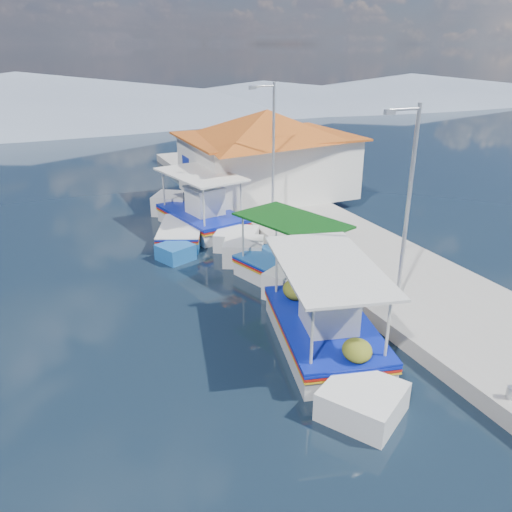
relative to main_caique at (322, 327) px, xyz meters
name	(u,v)px	position (x,y,z in m)	size (l,w,h in m)	color
ground	(299,385)	(-1.49, -1.43, -0.54)	(160.00, 160.00, 0.00)	black
quay	(358,256)	(4.41, 4.57, -0.29)	(5.00, 44.00, 0.50)	gray
bollards	(322,262)	(2.31, 3.82, 0.11)	(0.20, 17.20, 0.30)	#A5A8AD
main_caique	(322,327)	(0.00, 0.00, 0.00)	(3.82, 8.27, 2.81)	silver
caique_green_canopy	(290,272)	(1.10, 4.03, -0.14)	(3.49, 6.88, 2.69)	silver
caique_blue_hull	(180,234)	(-1.27, 9.77, -0.25)	(3.25, 5.51, 1.06)	#1A569E
caique_far	(202,217)	(0.11, 10.92, 0.00)	(3.46, 8.13, 2.90)	silver
harbor_building	(267,151)	(4.70, 13.57, 2.24)	(10.49, 10.49, 4.40)	silver
lamp_post_near	(407,197)	(3.01, 0.57, 3.31)	(1.21, 0.14, 6.00)	#A5A8AD
lamp_post_far	(271,146)	(3.01, 9.57, 3.31)	(1.21, 0.14, 6.00)	#A5A8AD
mountain_ridge	(124,97)	(5.05, 54.57, 1.50)	(171.40, 96.00, 5.50)	slate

